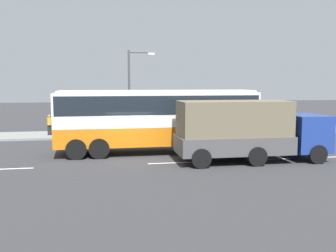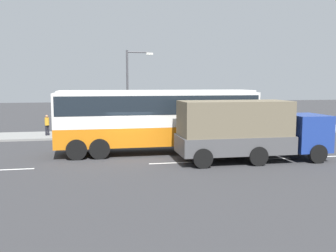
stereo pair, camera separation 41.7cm
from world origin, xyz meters
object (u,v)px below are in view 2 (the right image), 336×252
cargo_truck (248,129)px  street_lamp (131,86)px  pedestrian_at_crossing (132,121)px  pedestrian_near_curb (47,124)px  coach_bus (157,114)px

cargo_truck → street_lamp: size_ratio=1.25×
cargo_truck → pedestrian_at_crossing: size_ratio=4.78×
pedestrian_at_crossing → street_lamp: (-0.17, -1.35, 2.74)m
pedestrian_near_curb → cargo_truck: bearing=-158.5°
pedestrian_near_curb → street_lamp: 6.83m
cargo_truck → coach_bus: bearing=142.9°
pedestrian_at_crossing → street_lamp: street_lamp is taller
pedestrian_at_crossing → street_lamp: bearing=-108.8°
cargo_truck → street_lamp: (-5.16, 9.94, 2.15)m
street_lamp → cargo_truck: bearing=-62.5°
coach_bus → cargo_truck: (4.25, -3.20, -0.57)m
pedestrian_at_crossing → coach_bus: bearing=-96.4°
pedestrian_near_curb → street_lamp: bearing=-122.9°
cargo_truck → pedestrian_near_curb: 15.67m
coach_bus → street_lamp: bearing=97.4°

